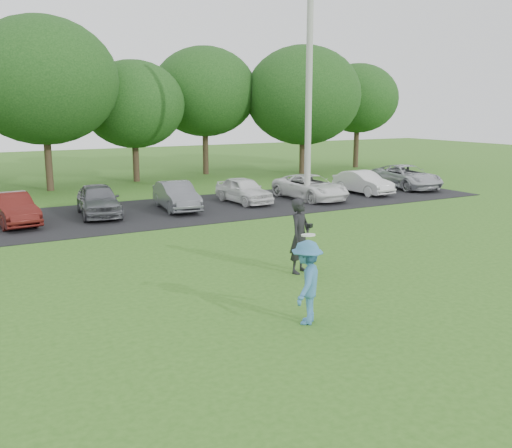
# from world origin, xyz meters

# --- Properties ---
(ground) EXTENTS (100.00, 100.00, 0.00)m
(ground) POSITION_xyz_m (0.00, 0.00, 0.00)
(ground) COLOR #32621C
(ground) RESTS_ON ground
(parking_lot) EXTENTS (32.00, 6.50, 0.03)m
(parking_lot) POSITION_xyz_m (0.00, 13.00, 0.01)
(parking_lot) COLOR black
(parking_lot) RESTS_ON ground
(utility_pole) EXTENTS (0.28, 0.28, 10.53)m
(utility_pole) POSITION_xyz_m (7.36, 12.01, 5.26)
(utility_pole) COLOR #A9A9A4
(utility_pole) RESTS_ON ground
(frisbee_player) EXTENTS (1.21, 1.21, 1.88)m
(frisbee_player) POSITION_xyz_m (-0.81, -0.01, 0.84)
(frisbee_player) COLOR teal
(frisbee_player) RESTS_ON ground
(camera_bystander) EXTENTS (0.84, 0.74, 1.94)m
(camera_bystander) POSITION_xyz_m (1.02, 3.01, 0.97)
(camera_bystander) COLOR black
(camera_bystander) RESTS_ON ground
(parked_cars) EXTENTS (30.86, 4.90, 1.25)m
(parked_cars) POSITION_xyz_m (1.13, 13.03, 0.62)
(parked_cars) COLOR silver
(parked_cars) RESTS_ON parking_lot
(tree_row) EXTENTS (42.39, 9.85, 8.64)m
(tree_row) POSITION_xyz_m (1.51, 22.76, 4.91)
(tree_row) COLOR #38281C
(tree_row) RESTS_ON ground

